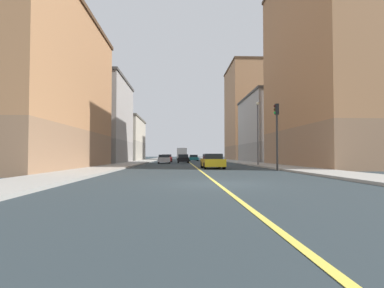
{
  "coord_description": "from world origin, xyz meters",
  "views": [
    {
      "loc": [
        -1.71,
        -13.95,
        1.31
      ],
      "look_at": [
        0.37,
        37.58,
        3.09
      ],
      "focal_mm": 29.1,
      "sensor_mm": 36.0,
      "label": 1
    }
  ],
  "objects_px": {
    "street_lamp_left_near": "(258,127)",
    "car_yellow": "(213,161)",
    "traffic_light_left_near": "(277,127)",
    "car_silver": "(164,159)",
    "car_red": "(167,158)",
    "building_left_near": "(327,62)",
    "car_teal": "(194,158)",
    "car_black": "(183,159)",
    "building_right_midblock": "(98,121)",
    "building_right_distant": "(121,139)",
    "building_left_mid": "(272,129)",
    "building_left_far": "(247,113)",
    "box_truck": "(182,154)",
    "building_right_corner": "(37,87)"
  },
  "relations": [
    {
      "from": "car_red",
      "to": "car_black",
      "type": "height_order",
      "value": "car_black"
    },
    {
      "from": "car_silver",
      "to": "car_red",
      "type": "bearing_deg",
      "value": 89.71
    },
    {
      "from": "building_left_mid",
      "to": "building_right_distant",
      "type": "xyz_separation_m",
      "value": [
        -29.68,
        15.42,
        -1.18
      ]
    },
    {
      "from": "building_left_mid",
      "to": "car_teal",
      "type": "height_order",
      "value": "building_left_mid"
    },
    {
      "from": "car_teal",
      "to": "building_right_distant",
      "type": "bearing_deg",
      "value": 161.4
    },
    {
      "from": "building_left_near",
      "to": "car_black",
      "type": "xyz_separation_m",
      "value": [
        -15.96,
        15.8,
        -11.07
      ]
    },
    {
      "from": "building_left_far",
      "to": "street_lamp_left_near",
      "type": "relative_size",
      "value": 3.13
    },
    {
      "from": "building_right_distant",
      "to": "car_teal",
      "type": "distance_m",
      "value": 17.46
    },
    {
      "from": "building_left_near",
      "to": "car_yellow",
      "type": "xyz_separation_m",
      "value": [
        -13.4,
        -4.32,
        -11.07
      ]
    },
    {
      "from": "box_truck",
      "to": "building_right_midblock",
      "type": "bearing_deg",
      "value": -117.74
    },
    {
      "from": "building_right_corner",
      "to": "street_lamp_left_near",
      "type": "relative_size",
      "value": 3.0
    },
    {
      "from": "building_left_mid",
      "to": "car_teal",
      "type": "distance_m",
      "value": 17.71
    },
    {
      "from": "street_lamp_left_near",
      "to": "car_teal",
      "type": "bearing_deg",
      "value": 101.62
    },
    {
      "from": "building_left_mid",
      "to": "traffic_light_left_near",
      "type": "xyz_separation_m",
      "value": [
        -8.53,
        -29.79,
        -2.35
      ]
    },
    {
      "from": "traffic_light_left_near",
      "to": "street_lamp_left_near",
      "type": "relative_size",
      "value": 0.76
    },
    {
      "from": "building_left_mid",
      "to": "building_right_distant",
      "type": "relative_size",
      "value": 0.96
    },
    {
      "from": "building_left_mid",
      "to": "car_yellow",
      "type": "relative_size",
      "value": 3.93
    },
    {
      "from": "car_yellow",
      "to": "building_right_midblock",
      "type": "bearing_deg",
      "value": 127.94
    },
    {
      "from": "street_lamp_left_near",
      "to": "car_yellow",
      "type": "relative_size",
      "value": 1.67
    },
    {
      "from": "building_left_mid",
      "to": "car_silver",
      "type": "distance_m",
      "value": 21.08
    },
    {
      "from": "car_black",
      "to": "traffic_light_left_near",
      "type": "bearing_deg",
      "value": -73.05
    },
    {
      "from": "building_right_distant",
      "to": "car_black",
      "type": "xyz_separation_m",
      "value": [
        13.72,
        -20.84,
        -4.1
      ]
    },
    {
      "from": "building_left_near",
      "to": "car_yellow",
      "type": "height_order",
      "value": "building_left_near"
    },
    {
      "from": "traffic_light_left_near",
      "to": "street_lamp_left_near",
      "type": "xyz_separation_m",
      "value": [
        1.02,
        10.2,
        0.96
      ]
    },
    {
      "from": "street_lamp_left_near",
      "to": "traffic_light_left_near",
      "type": "bearing_deg",
      "value": -95.69
    },
    {
      "from": "building_left_far",
      "to": "car_silver",
      "type": "distance_m",
      "value": 35.0
    },
    {
      "from": "building_left_mid",
      "to": "building_left_far",
      "type": "relative_size",
      "value": 0.75
    },
    {
      "from": "car_black",
      "to": "building_left_near",
      "type": "bearing_deg",
      "value": -44.71
    },
    {
      "from": "street_lamp_left_near",
      "to": "building_left_near",
      "type": "bearing_deg",
      "value": -12.21
    },
    {
      "from": "building_left_mid",
      "to": "building_left_far",
      "type": "xyz_separation_m",
      "value": [
        0.0,
        19.74,
        5.45
      ]
    },
    {
      "from": "building_right_midblock",
      "to": "car_silver",
      "type": "distance_m",
      "value": 12.73
    },
    {
      "from": "car_teal",
      "to": "car_red",
      "type": "bearing_deg",
      "value": -122.09
    },
    {
      "from": "car_yellow",
      "to": "building_right_distant",
      "type": "bearing_deg",
      "value": 111.67
    },
    {
      "from": "building_left_near",
      "to": "car_silver",
      "type": "bearing_deg",
      "value": 144.39
    },
    {
      "from": "building_right_midblock",
      "to": "car_yellow",
      "type": "relative_size",
      "value": 3.58
    },
    {
      "from": "building_right_corner",
      "to": "car_silver",
      "type": "height_order",
      "value": "building_right_corner"
    },
    {
      "from": "car_yellow",
      "to": "box_truck",
      "type": "height_order",
      "value": "box_truck"
    },
    {
      "from": "traffic_light_left_near",
      "to": "street_lamp_left_near",
      "type": "bearing_deg",
      "value": 84.31
    },
    {
      "from": "car_yellow",
      "to": "street_lamp_left_near",
      "type": "bearing_deg",
      "value": 45.29
    },
    {
      "from": "building_right_midblock",
      "to": "box_truck",
      "type": "height_order",
      "value": "building_right_midblock"
    },
    {
      "from": "street_lamp_left_near",
      "to": "building_left_mid",
      "type": "bearing_deg",
      "value": 69.01
    },
    {
      "from": "building_right_corner",
      "to": "car_teal",
      "type": "xyz_separation_m",
      "value": [
        16.08,
        36.13,
        -6.93
      ]
    },
    {
      "from": "car_red",
      "to": "building_right_distant",
      "type": "bearing_deg",
      "value": 128.11
    },
    {
      "from": "traffic_light_left_near",
      "to": "car_red",
      "type": "distance_m",
      "value": 33.2
    },
    {
      "from": "car_silver",
      "to": "building_left_far",
      "type": "bearing_deg",
      "value": 55.41
    },
    {
      "from": "traffic_light_left_near",
      "to": "car_black",
      "type": "bearing_deg",
      "value": 106.95
    },
    {
      "from": "building_left_far",
      "to": "car_yellow",
      "type": "distance_m",
      "value": 48.43
    },
    {
      "from": "building_left_near",
      "to": "car_teal",
      "type": "distance_m",
      "value": 35.83
    },
    {
      "from": "car_black",
      "to": "box_truck",
      "type": "relative_size",
      "value": 0.63
    },
    {
      "from": "street_lamp_left_near",
      "to": "car_red",
      "type": "bearing_deg",
      "value": 118.13
    }
  ]
}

